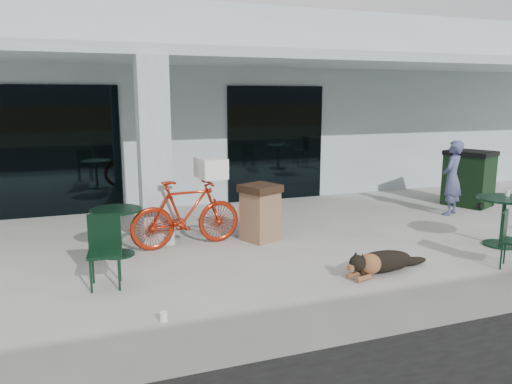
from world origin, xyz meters
name	(u,v)px	position (x,y,z in m)	size (l,w,h in m)	color
ground	(292,276)	(0.00, 0.00, 0.00)	(80.00, 80.00, 0.00)	#AEADA4
building	(172,104)	(0.00, 8.50, 2.25)	(22.00, 7.00, 4.50)	#AFC0C7
storefront_glass_left	(50,152)	(-3.20, 4.98, 1.35)	(2.80, 0.06, 2.70)	black
storefront_glass_right	(276,144)	(1.80, 4.98, 1.35)	(2.40, 0.06, 2.70)	black
column	(154,152)	(-1.50, 2.30, 1.56)	(0.50, 0.50, 3.12)	#AFC0C7
overhang	(218,57)	(0.00, 3.60, 3.21)	(22.00, 2.80, 0.18)	#AFC0C7
bicycle	(186,213)	(-1.07, 1.90, 0.56)	(0.53, 1.87, 1.13)	#A2210D
laundry_basket	(211,168)	(-0.62, 1.94, 1.29)	(0.56, 0.42, 0.33)	white
dog	(383,260)	(1.26, -0.32, 0.18)	(1.09, 0.36, 0.36)	black
cup_near_dog	(164,317)	(-1.94, -0.80, 0.05)	(0.09, 0.09, 0.11)	white
cafe_table_near	(117,232)	(-2.20, 1.80, 0.37)	(0.80, 0.80, 0.75)	black
cafe_chair_near	(105,252)	(-2.46, 0.48, 0.47)	(0.43, 0.47, 0.95)	black
cafe_table_far	(503,222)	(3.89, 0.11, 0.41)	(0.87, 0.87, 0.82)	black
person	(452,178)	(4.65, 2.20, 0.79)	(0.57, 0.38, 1.57)	#434A71
cup_on_table	(508,193)	(4.04, 0.20, 0.87)	(0.07, 0.07, 0.10)	white
trash_receptacle	(260,213)	(0.20, 1.80, 0.49)	(0.58, 0.58, 0.98)	brown
wheeled_bin	(469,178)	(5.66, 2.80, 0.63)	(0.78, 0.99, 1.26)	black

